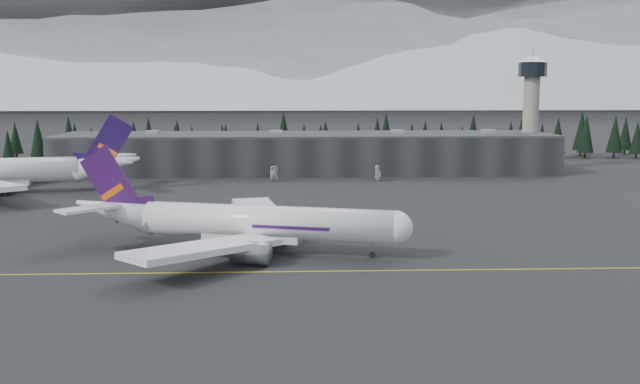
{
  "coord_description": "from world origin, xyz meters",
  "views": [
    {
      "loc": [
        -5.31,
        -107.85,
        28.21
      ],
      "look_at": [
        0.0,
        20.0,
        9.0
      ],
      "focal_mm": 40.0,
      "sensor_mm": 36.0,
      "label": 1
    }
  ],
  "objects_px": {
    "gse_vehicle_a": "(274,179)",
    "gse_vehicle_b": "(378,178)",
    "jet_main": "(238,222)",
    "jet_parked": "(2,171)",
    "control_tower": "(531,100)",
    "terminal": "(307,153)"
  },
  "relations": [
    {
      "from": "control_tower",
      "to": "jet_main",
      "type": "distance_m",
      "value": 147.22
    },
    {
      "from": "jet_parked",
      "to": "gse_vehicle_b",
      "type": "distance_m",
      "value": 104.16
    },
    {
      "from": "terminal",
      "to": "jet_main",
      "type": "xyz_separation_m",
      "value": [
        -14.41,
        -112.5,
        -1.25
      ]
    },
    {
      "from": "jet_main",
      "to": "gse_vehicle_a",
      "type": "relative_size",
      "value": 12.89
    },
    {
      "from": "gse_vehicle_a",
      "to": "gse_vehicle_b",
      "type": "height_order",
      "value": "gse_vehicle_b"
    },
    {
      "from": "terminal",
      "to": "control_tower",
      "type": "distance_m",
      "value": 76.98
    },
    {
      "from": "control_tower",
      "to": "terminal",
      "type": "bearing_deg",
      "value": -177.71
    },
    {
      "from": "jet_main",
      "to": "terminal",
      "type": "bearing_deg",
      "value": 97.7
    },
    {
      "from": "gse_vehicle_a",
      "to": "gse_vehicle_b",
      "type": "distance_m",
      "value": 31.1
    },
    {
      "from": "jet_main",
      "to": "jet_parked",
      "type": "relative_size",
      "value": 0.85
    },
    {
      "from": "terminal",
      "to": "control_tower",
      "type": "bearing_deg",
      "value": 2.29
    },
    {
      "from": "terminal",
      "to": "jet_main",
      "type": "bearing_deg",
      "value": -97.3
    },
    {
      "from": "jet_parked",
      "to": "gse_vehicle_a",
      "type": "height_order",
      "value": "jet_parked"
    },
    {
      "from": "terminal",
      "to": "gse_vehicle_a",
      "type": "xyz_separation_m",
      "value": [
        -10.33,
        -22.86,
        -5.66
      ]
    },
    {
      "from": "jet_parked",
      "to": "gse_vehicle_b",
      "type": "xyz_separation_m",
      "value": [
        102.02,
        20.41,
        -5.04
      ]
    },
    {
      "from": "control_tower",
      "to": "jet_main",
      "type": "xyz_separation_m",
      "value": [
        -89.41,
        -115.5,
        -18.36
      ]
    },
    {
      "from": "jet_parked",
      "to": "gse_vehicle_a",
      "type": "distance_m",
      "value": 74.0
    },
    {
      "from": "terminal",
      "to": "jet_parked",
      "type": "bearing_deg",
      "value": -151.93
    },
    {
      "from": "terminal",
      "to": "jet_parked",
      "type": "height_order",
      "value": "jet_parked"
    },
    {
      "from": "jet_main",
      "to": "jet_parked",
      "type": "distance_m",
      "value": 96.19
    },
    {
      "from": "control_tower",
      "to": "jet_parked",
      "type": "relative_size",
      "value": 0.54
    },
    {
      "from": "gse_vehicle_a",
      "to": "gse_vehicle_b",
      "type": "relative_size",
      "value": 0.99
    }
  ]
}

